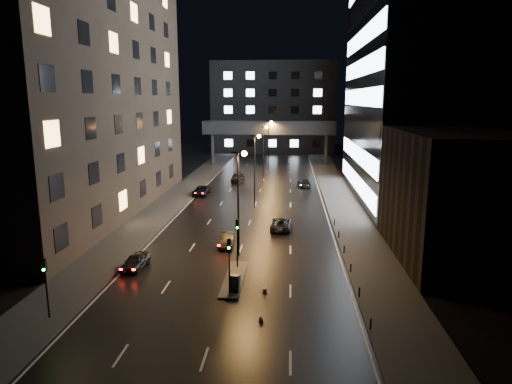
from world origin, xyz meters
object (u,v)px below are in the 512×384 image
(car_away_a, at_px, (136,261))
(car_away_c, at_px, (201,191))
(car_toward_a, at_px, (281,224))
(utility_cabinet, at_px, (235,283))
(car_away_d, at_px, (238,177))
(car_away_b, at_px, (227,240))
(car_toward_b, at_px, (304,183))

(car_away_a, relative_size, car_away_c, 0.79)
(car_away_c, distance_m, car_toward_a, 22.59)
(car_away_a, xyz_separation_m, utility_cabinet, (9.47, -4.53, 0.15))
(car_away_d, xyz_separation_m, car_toward_a, (8.52, -30.64, -0.13))
(car_away_b, bearing_deg, utility_cabinet, -81.64)
(car_away_d, bearing_deg, car_toward_a, -76.91)
(car_away_d, xyz_separation_m, car_toward_b, (11.92, -4.22, -0.13))
(car_toward_a, bearing_deg, car_away_d, -71.96)
(car_toward_a, bearing_deg, car_away_b, 52.30)
(car_away_a, height_order, car_toward_a, car_toward_a)
(car_away_a, bearing_deg, car_toward_a, 51.09)
(car_away_b, distance_m, car_away_c, 26.05)
(car_away_d, bearing_deg, car_away_c, -112.42)
(car_away_a, height_order, utility_cabinet, utility_cabinet)
(car_toward_b, bearing_deg, car_toward_a, 76.12)
(car_toward_a, distance_m, utility_cabinet, 18.22)
(car_away_b, height_order, car_toward_b, car_toward_b)
(car_away_a, xyz_separation_m, car_away_d, (4.18, 44.04, 0.13))
(car_away_c, relative_size, car_toward_a, 1.02)
(car_toward_a, height_order, utility_cabinet, utility_cabinet)
(car_away_d, height_order, car_toward_b, car_away_d)
(car_toward_b, height_order, utility_cabinet, utility_cabinet)
(car_away_a, xyz_separation_m, car_away_b, (7.27, 6.98, -0.01))
(car_toward_b, distance_m, utility_cabinet, 44.85)
(car_away_d, distance_m, utility_cabinet, 48.86)
(car_away_c, bearing_deg, utility_cabinet, -73.90)
(car_away_d, distance_m, car_toward_a, 31.81)
(car_toward_b, bearing_deg, car_away_d, -26.02)
(car_away_a, bearing_deg, car_away_c, 94.96)
(car_away_d, relative_size, car_toward_a, 1.14)
(car_away_a, bearing_deg, car_away_b, 48.36)
(car_away_b, distance_m, car_toward_b, 34.01)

